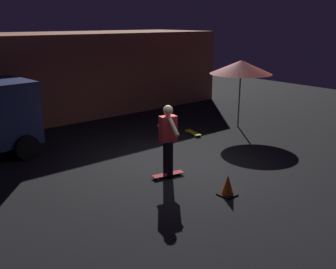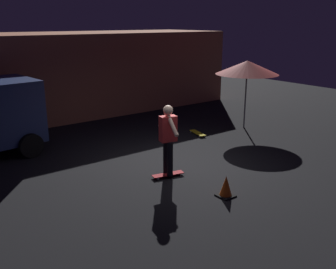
{
  "view_description": "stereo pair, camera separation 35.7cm",
  "coord_description": "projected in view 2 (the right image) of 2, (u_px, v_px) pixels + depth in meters",
  "views": [
    {
      "loc": [
        -5.97,
        -6.85,
        3.57
      ],
      "look_at": [
        -0.62,
        -0.32,
        1.05
      ],
      "focal_mm": 40.82,
      "sensor_mm": 36.0,
      "label": 1
    },
    {
      "loc": [
        -5.69,
        -7.07,
        3.57
      ],
      "look_at": [
        -0.62,
        -0.32,
        1.05
      ],
      "focal_mm": 40.82,
      "sensor_mm": 36.0,
      "label": 2
    }
  ],
  "objects": [
    {
      "name": "traffic_cone",
      "position": [
        226.0,
        187.0,
        8.04
      ],
      "size": [
        0.34,
        0.34,
        0.46
      ],
      "color": "black",
      "rests_on": "ground_plane"
    },
    {
      "name": "patio_umbrella",
      "position": [
        247.0,
        68.0,
        12.73
      ],
      "size": [
        2.1,
        2.1,
        2.3
      ],
      "color": "slate",
      "rests_on": "ground_plane"
    },
    {
      "name": "low_building",
      "position": [
        75.0,
        72.0,
        15.45
      ],
      "size": [
        12.67,
        3.99,
        3.12
      ],
      "color": "#B76B4C",
      "rests_on": "ground_plane"
    },
    {
      "name": "skater",
      "position": [
        168.0,
        135.0,
        8.82
      ],
      "size": [
        0.42,
        0.98,
        1.67
      ],
      "color": "black",
      "rests_on": "skateboard_ridden"
    },
    {
      "name": "skateboard_spare",
      "position": [
        198.0,
        133.0,
        12.45
      ],
      "size": [
        0.37,
        0.8,
        0.07
      ],
      "color": "gold",
      "rests_on": "ground_plane"
    },
    {
      "name": "ground_plane",
      "position": [
        180.0,
        167.0,
        9.71
      ],
      "size": [
        28.0,
        28.0,
        0.0
      ],
      "primitive_type": "plane",
      "color": "black"
    },
    {
      "name": "skateboard_ridden",
      "position": [
        168.0,
        174.0,
        9.1
      ],
      "size": [
        0.8,
        0.36,
        0.07
      ],
      "color": "#AD1E23",
      "rests_on": "ground_plane"
    }
  ]
}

